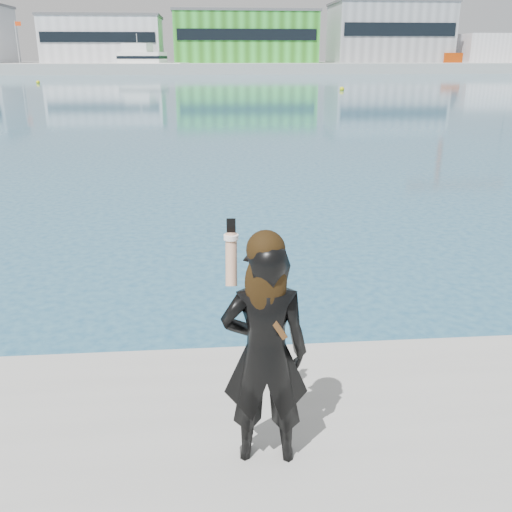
{
  "coord_description": "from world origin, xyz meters",
  "views": [
    {
      "loc": [
        -1.05,
        -3.98,
        3.51
      ],
      "look_at": [
        -0.7,
        0.08,
        2.07
      ],
      "focal_mm": 40.0,
      "sensor_mm": 36.0,
      "label": 1
    }
  ],
  "objects": [
    {
      "name": "woman",
      "position": [
        -0.7,
        -0.62,
        1.66
      ],
      "size": [
        0.61,
        0.43,
        1.71
      ],
      "rotation": [
        0.0,
        0.0,
        3.07
      ],
      "color": "black",
      "rests_on": "near_quay"
    },
    {
      "name": "buoy_far",
      "position": [
        -22.81,
        76.39,
        0.0
      ],
      "size": [
        0.5,
        0.5,
        0.5
      ],
      "primitive_type": "sphere",
      "color": "#D7D50B",
      "rests_on": "ground"
    },
    {
      "name": "warehouse_grey_right",
      "position": [
        40.0,
        127.98,
        8.26
      ],
      "size": [
        25.5,
        15.35,
        12.5
      ],
      "color": "gray",
      "rests_on": "far_quay"
    },
    {
      "name": "warehouse_green",
      "position": [
        8.0,
        127.98,
        7.26
      ],
      "size": [
        30.6,
        16.36,
        10.5
      ],
      "color": "#308320",
      "rests_on": "far_quay"
    },
    {
      "name": "warehouse_white",
      "position": [
        -22.0,
        127.98,
        6.76
      ],
      "size": [
        24.48,
        15.35,
        9.5
      ],
      "color": "silver",
      "rests_on": "far_quay"
    },
    {
      "name": "buoy_near",
      "position": [
        13.37,
        57.29,
        0.0
      ],
      "size": [
        0.5,
        0.5,
        0.5
      ],
      "primitive_type": "sphere",
      "color": "#D7D50B",
      "rests_on": "ground"
    },
    {
      "name": "far_quay",
      "position": [
        0.0,
        130.0,
        1.0
      ],
      "size": [
        320.0,
        40.0,
        2.0
      ],
      "primitive_type": "cube",
      "color": "#9E9E99",
      "rests_on": "ground"
    },
    {
      "name": "flagpole_left",
      "position": [
        -37.91,
        121.0,
        6.54
      ],
      "size": [
        1.28,
        0.16,
        8.0
      ],
      "color": "silver",
      "rests_on": "far_quay"
    },
    {
      "name": "ground",
      "position": [
        0.0,
        0.0,
        0.0
      ],
      "size": [
        500.0,
        500.0,
        0.0
      ],
      "primitive_type": "plane",
      "color": "navy",
      "rests_on": "ground"
    },
    {
      "name": "flagpole_right",
      "position": [
        22.09,
        121.0,
        6.54
      ],
      "size": [
        1.28,
        0.16,
        8.0
      ],
      "color": "silver",
      "rests_on": "far_quay"
    },
    {
      "name": "ancillary_shed",
      "position": [
        62.0,
        126.0,
        5.0
      ],
      "size": [
        12.0,
        10.0,
        6.0
      ],
      "primitive_type": "cube",
      "color": "silver",
      "rests_on": "far_quay"
    },
    {
      "name": "motor_yacht",
      "position": [
        -12.67,
        115.94,
        2.11
      ],
      "size": [
        16.6,
        9.84,
        7.49
      ],
      "rotation": [
        0.0,
        0.0,
        -0.36
      ],
      "color": "white",
      "rests_on": "ground"
    }
  ]
}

